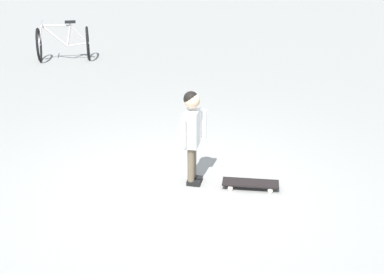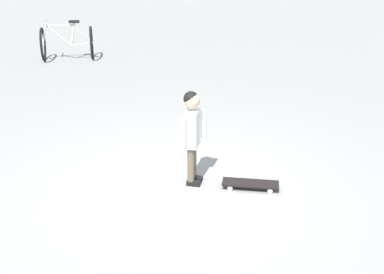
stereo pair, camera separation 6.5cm
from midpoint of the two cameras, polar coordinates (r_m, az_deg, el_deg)
ground_plane at (r=5.53m, az=-2.16°, el=-5.95°), size 50.00×50.00×0.00m
child_person at (r=5.40m, az=-0.33°, el=1.04°), size 0.28×0.36×1.06m
skateboard at (r=5.56m, az=6.26°, el=-5.21°), size 0.46×0.63×0.07m
bicycle_mid at (r=11.36m, az=-14.44°, el=10.24°), size 0.90×1.18×0.85m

